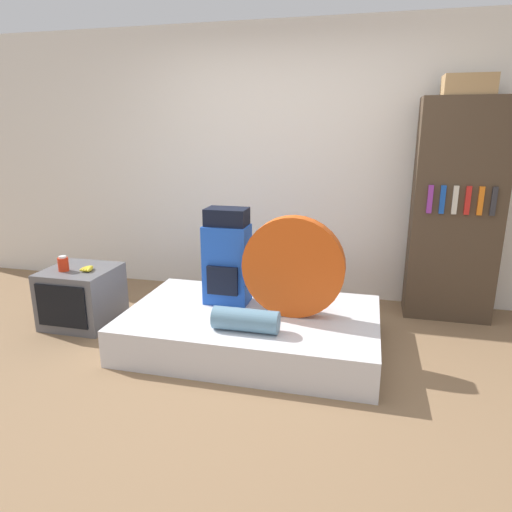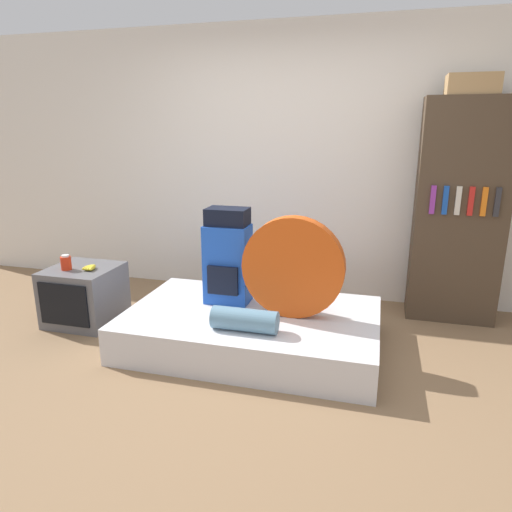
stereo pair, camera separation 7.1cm
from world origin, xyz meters
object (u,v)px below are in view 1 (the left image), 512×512
object	(u,v)px
tent_bag	(293,267)
bookshelf	(456,212)
cardboard_box	(469,85)
backpack	(227,258)
sleeping_roll	(246,320)
television	(82,296)
canister	(63,264)

from	to	relation	value
tent_bag	bookshelf	bearing A→B (deg)	38.62
tent_bag	cardboard_box	bearing A→B (deg)	38.69
backpack	cardboard_box	world-z (taller)	cardboard_box
sleeping_roll	television	size ratio (longest dim) A/B	0.82
television	tent_bag	bearing A→B (deg)	-1.64
television	cardboard_box	distance (m)	3.64
tent_bag	television	size ratio (longest dim) A/B	1.34
backpack	tent_bag	bearing A→B (deg)	-14.83
sleeping_roll	canister	xyz separation A→B (m)	(-1.67, 0.33, 0.19)
sleeping_roll	cardboard_box	world-z (taller)	cardboard_box
backpack	bookshelf	size ratio (longest dim) A/B	0.40
backpack	cardboard_box	bearing A→B (deg)	25.05
television	canister	world-z (taller)	canister
television	bookshelf	bearing A→B (deg)	16.92
backpack	cardboard_box	xyz separation A→B (m)	(1.78, 0.83, 1.33)
tent_bag	backpack	bearing A→B (deg)	165.17
sleeping_roll	bookshelf	distance (m)	2.11
television	bookshelf	distance (m)	3.31
backpack	bookshelf	xyz separation A→B (m)	(1.80, 0.85, 0.30)
backpack	cardboard_box	size ratio (longest dim) A/B	1.97
tent_bag	bookshelf	world-z (taller)	bookshelf
sleeping_roll	bookshelf	bearing A→B (deg)	41.70
television	cardboard_box	size ratio (longest dim) A/B	1.46
backpack	tent_bag	size ratio (longest dim) A/B	1.01
backpack	television	distance (m)	1.36
tent_bag	television	world-z (taller)	tent_bag
television	canister	distance (m)	0.33
cardboard_box	tent_bag	bearing A→B (deg)	-141.31
sleeping_roll	television	bearing A→B (deg)	165.56
backpack	bookshelf	distance (m)	2.01
sleeping_roll	television	xyz separation A→B (m)	(-1.58, 0.41, -0.12)
tent_bag	sleeping_roll	size ratio (longest dim) A/B	1.63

